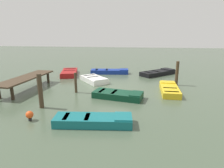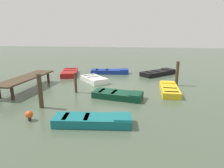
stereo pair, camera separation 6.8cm
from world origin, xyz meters
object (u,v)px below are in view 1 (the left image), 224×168
at_px(rowboat_red, 69,73).
at_px(rowboat_teal, 94,120).
at_px(marker_buoy, 30,115).
at_px(mooring_piling_mid_left, 76,83).
at_px(rowboat_white, 94,79).
at_px(rowboat_yellow, 169,89).
at_px(mooring_piling_center, 177,73).
at_px(dock_segment, 26,79).
at_px(rowboat_black, 158,73).
at_px(rowboat_blue, 110,71).
at_px(rowboat_dark_green, 118,95).
at_px(mooring_piling_far_right, 40,91).

bearing_deg(rowboat_red, rowboat_teal, 10.42).
bearing_deg(marker_buoy, mooring_piling_mid_left, -9.73).
xyz_separation_m(rowboat_white, rowboat_yellow, (-2.18, -5.91, -0.00)).
distance_m(rowboat_yellow, mooring_piling_center, 2.27).
xyz_separation_m(dock_segment, rowboat_black, (6.56, -9.97, -0.61)).
bearing_deg(rowboat_white, rowboat_teal, -26.81).
distance_m(rowboat_blue, rowboat_red, 4.05).
xyz_separation_m(rowboat_yellow, mooring_piling_mid_left, (-0.95, 6.49, 0.49)).
distance_m(rowboat_yellow, marker_buoy, 9.20).
bearing_deg(mooring_piling_mid_left, marker_buoy, 170.27).
bearing_deg(rowboat_blue, rowboat_black, -5.05).
bearing_deg(rowboat_blue, marker_buoy, -106.26).
xyz_separation_m(rowboat_blue, mooring_piling_mid_left, (-6.72, 1.41, 0.49)).
height_order(mooring_piling_mid_left, marker_buoy, mooring_piling_mid_left).
distance_m(mooring_piling_mid_left, marker_buoy, 4.74).
bearing_deg(rowboat_dark_green, rowboat_white, 134.07).
bearing_deg(rowboat_yellow, rowboat_dark_green, 118.20).
bearing_deg(rowboat_dark_green, rowboat_blue, 114.22).
height_order(mooring_piling_center, mooring_piling_far_right, mooring_piling_far_right).
height_order(rowboat_white, rowboat_dark_green, same).
relative_size(rowboat_blue, rowboat_red, 1.04).
bearing_deg(rowboat_red, rowboat_black, 83.08).
height_order(rowboat_white, mooring_piling_center, mooring_piling_center).
bearing_deg(marker_buoy, rowboat_yellow, -52.41).
bearing_deg(dock_segment, rowboat_dark_green, -93.25).
height_order(rowboat_blue, mooring_piling_mid_left, mooring_piling_mid_left).
distance_m(rowboat_dark_green, marker_buoy, 5.45).
distance_m(rowboat_white, rowboat_teal, 7.99).
height_order(rowboat_red, mooring_piling_mid_left, mooring_piling_mid_left).
bearing_deg(rowboat_red, dock_segment, -28.56).
xyz_separation_m(dock_segment, mooring_piling_center, (2.78, -11.06, 0.13)).
bearing_deg(mooring_piling_center, marker_buoy, 133.26).
distance_m(dock_segment, rowboat_white, 5.30).
xyz_separation_m(rowboat_blue, rowboat_teal, (-11.38, -0.93, 0.00)).
relative_size(rowboat_red, mooring_piling_mid_left, 2.62).
xyz_separation_m(rowboat_blue, rowboat_red, (-1.18, 3.87, 0.00)).
bearing_deg(mooring_piling_mid_left, rowboat_yellow, -81.63).
relative_size(rowboat_teal, mooring_piling_mid_left, 2.57).
height_order(rowboat_blue, mooring_piling_center, mooring_piling_center).
bearing_deg(dock_segment, mooring_piling_center, -71.16).
bearing_deg(mooring_piling_mid_left, rowboat_red, 23.99).
distance_m(dock_segment, rowboat_teal, 7.82).
xyz_separation_m(rowboat_red, mooring_piling_center, (-2.59, -9.75, 0.74)).
xyz_separation_m(mooring_piling_center, mooring_piling_far_right, (-5.96, 8.32, 0.01)).
bearing_deg(mooring_piling_mid_left, rowboat_blue, -11.82).
distance_m(rowboat_white, marker_buoy, 7.91).
height_order(rowboat_blue, marker_buoy, marker_buoy).
relative_size(rowboat_teal, mooring_piling_center, 1.89).
relative_size(mooring_piling_center, marker_buoy, 3.99).
bearing_deg(rowboat_yellow, dock_segment, 95.75).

